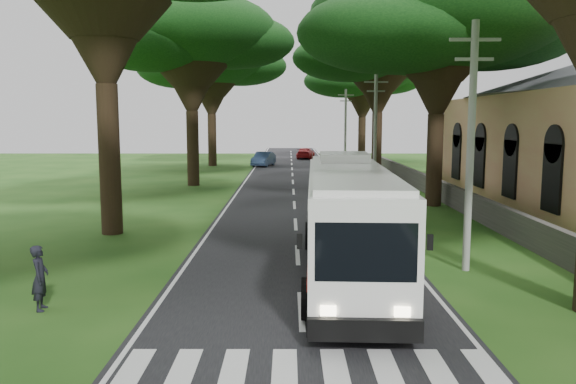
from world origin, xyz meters
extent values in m
plane|color=#1D4614|center=(0.00, 0.00, 0.00)|extent=(140.00, 140.00, 0.00)
cube|color=black|center=(0.00, 25.00, 0.01)|extent=(8.00, 120.00, 0.04)
cube|color=silver|center=(0.00, -2.00, 0.00)|extent=(8.00, 3.00, 0.01)
cube|color=#383533|center=(9.00, 24.00, 0.60)|extent=(0.35, 50.00, 1.20)
cylinder|color=gray|center=(5.50, 6.00, 4.00)|extent=(0.24, 0.24, 8.00)
cube|color=gray|center=(5.50, 6.00, 7.40)|extent=(1.60, 0.10, 0.10)
cube|color=gray|center=(5.50, 6.00, 6.80)|extent=(1.20, 0.10, 0.10)
cylinder|color=gray|center=(5.50, 26.00, 4.00)|extent=(0.24, 0.24, 8.00)
cube|color=gray|center=(5.50, 26.00, 7.40)|extent=(1.60, 0.10, 0.10)
cube|color=gray|center=(5.50, 26.00, 6.80)|extent=(1.20, 0.10, 0.10)
cylinder|color=gray|center=(5.50, 46.00, 4.00)|extent=(0.24, 0.24, 8.00)
cube|color=gray|center=(5.50, 46.00, 7.40)|extent=(1.60, 0.10, 0.10)
cube|color=gray|center=(5.50, 46.00, 6.80)|extent=(1.20, 0.10, 0.10)
cylinder|color=black|center=(-8.00, 12.00, 3.21)|extent=(0.90, 0.90, 6.41)
cone|color=black|center=(-8.00, 12.00, 8.31)|extent=(3.20, 3.20, 3.80)
cylinder|color=black|center=(-7.50, 30.00, 2.77)|extent=(0.90, 0.90, 5.54)
cone|color=black|center=(-7.50, 30.00, 7.44)|extent=(3.20, 3.20, 3.80)
ellipsoid|color=black|center=(-7.50, 30.00, 11.32)|extent=(12.71, 12.71, 5.34)
cylinder|color=black|center=(-8.50, 48.00, 2.74)|extent=(0.90, 0.90, 5.49)
cone|color=black|center=(-8.50, 48.00, 7.39)|extent=(3.20, 3.20, 3.80)
ellipsoid|color=black|center=(-8.50, 48.00, 11.19)|extent=(13.24, 13.24, 5.56)
cylinder|color=black|center=(8.00, 20.00, 2.61)|extent=(0.90, 0.90, 5.23)
cone|color=black|center=(8.00, 20.00, 7.13)|extent=(3.20, 3.20, 3.80)
ellipsoid|color=black|center=(8.00, 20.00, 10.61)|extent=(14.41, 14.41, 6.05)
cylinder|color=black|center=(7.50, 38.00, 2.76)|extent=(0.90, 0.90, 5.53)
cone|color=black|center=(7.50, 38.00, 7.43)|extent=(3.20, 3.20, 3.80)
ellipsoid|color=black|center=(7.50, 38.00, 11.28)|extent=(13.70, 13.70, 5.75)
cylinder|color=black|center=(8.50, 56.00, 2.60)|extent=(0.90, 0.90, 5.19)
cone|color=black|center=(8.50, 56.00, 7.09)|extent=(3.20, 3.20, 3.80)
ellipsoid|color=black|center=(8.50, 56.00, 10.54)|extent=(12.89, 12.89, 5.41)
cube|color=white|center=(1.54, 5.23, 1.87)|extent=(2.92, 11.72, 2.86)
cube|color=black|center=(1.55, 5.52, 2.28)|extent=(2.89, 9.59, 1.07)
cube|color=black|center=(1.54, 5.23, 0.48)|extent=(2.96, 11.76, 0.34)
cube|color=red|center=(1.54, 5.23, 1.21)|extent=(2.92, 10.56, 0.17)
cube|color=white|center=(1.54, 5.23, 3.35)|extent=(2.70, 11.13, 0.17)
cylinder|color=black|center=(0.16, 1.41, 0.53)|extent=(0.38, 1.08, 1.07)
cylinder|color=black|center=(2.58, 1.30, 0.53)|extent=(0.38, 1.08, 1.07)
cylinder|color=black|center=(0.49, 8.96, 0.53)|extent=(0.38, 1.08, 1.07)
cylinder|color=black|center=(2.91, 8.86, 0.53)|extent=(0.38, 1.08, 1.07)
imported|color=navy|center=(-3.00, 47.24, 0.78)|extent=(2.55, 4.79, 1.50)
imported|color=maroon|center=(1.78, 58.59, 0.71)|extent=(2.61, 4.92, 1.36)
imported|color=black|center=(-6.76, 2.11, 0.86)|extent=(0.52, 0.69, 1.72)
camera|label=1|loc=(-0.32, -11.97, 4.92)|focal=35.00mm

